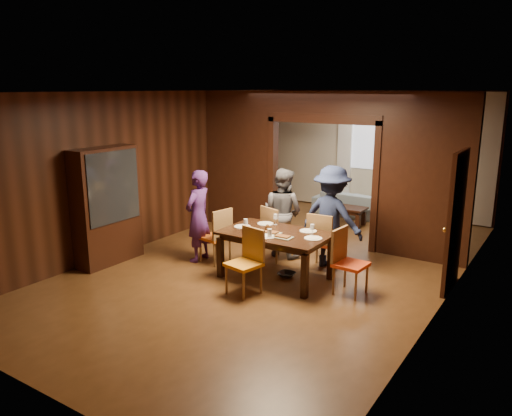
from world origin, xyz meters
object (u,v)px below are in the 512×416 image
Objects in this scene: chair_left at (215,235)px; chair_far_l at (278,233)px; person_grey at (283,212)px; hutch at (107,206)px; chair_far_r at (323,240)px; chair_near at (244,262)px; person_purple at (198,216)px; chair_right at (351,262)px; dining_table at (275,255)px; person_navy at (332,217)px; coffee_table at (347,216)px; sofa at (356,204)px.

chair_left is 1.00× the size of chair_far_l.
person_grey is 3.04m from hutch.
chair_left is 1.85m from chair_far_r.
hutch reaches higher than chair_near.
person_purple is at bearing 17.85° from chair_far_r.
person_grey is at bearing 129.41° from person_purple.
chair_right is 1.00× the size of chair_far_r.
person_purple is at bearing 36.42° from hutch.
chair_near is at bearing 58.03° from person_purple.
chair_far_r is at bearing 170.23° from person_grey.
hutch is at bearing -165.56° from chair_near.
dining_table is at bearing 96.29° from chair_near.
hutch is at bearing 108.30° from chair_right.
chair_left is at bearing 58.88° from chair_far_l.
person_purple is 0.80× the size of hutch.
person_navy is at bearing 83.51° from chair_near.
person_grey is 1.64× the size of chair_far_l.
coffee_table is at bearing 94.85° from dining_table.
person_navy is at bearing -148.72° from chair_far_l.
chair_right is at bearing 175.64° from chair_far_l.
hutch reaches higher than person_purple.
dining_table is at bearing 97.40° from chair_left.
person_navy is at bearing 107.84° from sofa.
person_purple is at bearing 96.04° from chair_right.
coffee_table is (-0.31, 3.60, -0.18)m from dining_table.
person_purple is at bearing 53.12° from chair_far_l.
coffee_table is 0.40× the size of hutch.
person_grey is at bearing 3.09° from person_navy.
hutch is (-2.38, -1.70, 0.52)m from chair_far_l.
sofa is at bearing -87.26° from person_grey.
person_navy is 2.15× the size of coffee_table.
chair_far_l and chair_far_r have the same top height.
chair_near is (-0.57, -1.76, -0.38)m from person_navy.
sofa is 2.03× the size of chair_left.
hutch reaches higher than coffee_table.
person_purple is 1.65× the size of chair_far_r.
coffee_table is 3.67m from chair_left.
person_navy is 2.02m from chair_left.
person_navy is 0.88× the size of sofa.
chair_far_r is at bearing 106.24° from sofa.
person_navy is 1.78× the size of chair_left.
dining_table is 1.72× the size of chair_far_r.
person_grey is at bearing -58.49° from chair_far_l.
chair_right is at bearing 100.51° from chair_left.
chair_left is 1.00× the size of chair_near.
person_navy reaches higher than chair_near.
chair_far_r is (0.85, 0.04, 0.00)m from chair_far_l.
person_navy is 1.03× the size of dining_table.
hutch reaches higher than person_grey.
chair_far_l is 1.00× the size of chair_far_r.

